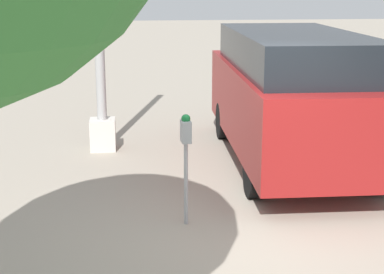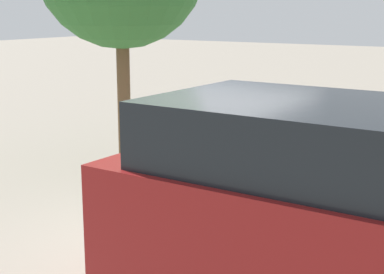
# 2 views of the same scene
# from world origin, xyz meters

# --- Properties ---
(ground_plane) EXTENTS (80.00, 80.00, 0.00)m
(ground_plane) POSITION_xyz_m (0.00, 0.00, 0.00)
(ground_plane) COLOR gray
(parking_meter_near) EXTENTS (0.21, 0.12, 1.38)m
(parking_meter_near) POSITION_xyz_m (0.50, 0.55, 1.01)
(parking_meter_near) COLOR #9E9EA3
(parking_meter_near) RESTS_ON ground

